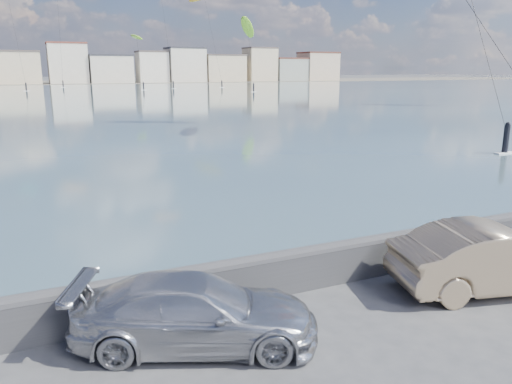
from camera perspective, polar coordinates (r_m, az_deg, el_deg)
ground at (r=9.61m, az=4.75°, el=-18.90°), size 700.00×700.00×0.00m
bay_water at (r=98.72m, az=-22.54°, el=9.89°), size 500.00×177.00×0.00m
far_shore_strip at (r=207.11m, az=-23.94°, el=11.34°), size 500.00×60.00×0.00m
seawall at (r=11.48m, az=-1.87°, el=-9.81°), size 400.00×0.36×1.08m
far_buildings at (r=193.08m, az=-23.63°, el=13.06°), size 240.79×13.26×14.60m
car_silver at (r=9.87m, az=-6.90°, el=-13.45°), size 5.05×3.60×1.36m
car_champagne at (r=13.29m, az=25.68°, el=-6.81°), size 5.19×2.89×1.62m
kitesurfer_2 at (r=141.24m, az=-13.50°, el=16.73°), size 3.98×17.48×14.54m
kitesurfer_12 at (r=125.50m, az=-0.97°, el=18.23°), size 7.24×14.31×17.41m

